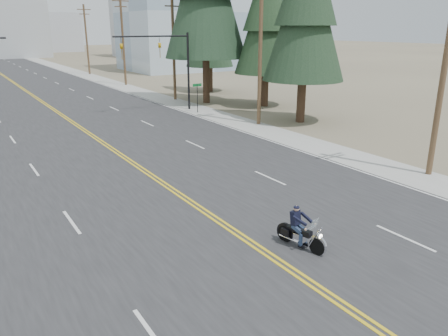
% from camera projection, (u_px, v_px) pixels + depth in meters
% --- Properties ---
extents(road, '(20.00, 200.00, 0.01)m').
position_uv_depth(road, '(8.00, 79.00, 66.50)').
color(road, '#303033').
rests_on(road, ground).
extents(sidewalk_right, '(3.00, 200.00, 0.01)m').
position_uv_depth(sidewalk_right, '(84.00, 75.00, 72.38)').
color(sidewalk_right, '#A5A5A0').
rests_on(sidewalk_right, ground).
extents(traffic_mast_right, '(7.10, 0.26, 7.00)m').
position_uv_depth(traffic_mast_right, '(168.00, 57.00, 39.06)').
color(traffic_mast_right, black).
rests_on(traffic_mast_right, ground).
extents(street_sign, '(0.90, 0.06, 2.62)m').
position_uv_depth(street_sign, '(197.00, 93.00, 39.35)').
color(street_sign, black).
rests_on(street_sign, ground).
extents(utility_pole_a, '(2.20, 0.30, 11.00)m').
position_uv_depth(utility_pole_a, '(445.00, 64.00, 21.35)').
color(utility_pole_a, brown).
rests_on(utility_pole_a, ground).
extents(utility_pole_b, '(2.20, 0.30, 11.50)m').
position_uv_depth(utility_pole_b, '(260.00, 47.00, 33.32)').
color(utility_pole_b, brown).
rests_on(utility_pole_b, ground).
extents(utility_pole_c, '(2.20, 0.30, 11.00)m').
position_uv_depth(utility_pole_c, '(173.00, 45.00, 45.44)').
color(utility_pole_c, brown).
rests_on(utility_pole_c, ground).
extents(utility_pole_d, '(2.20, 0.30, 11.50)m').
position_uv_depth(utility_pole_d, '(123.00, 39.00, 57.41)').
color(utility_pole_d, brown).
rests_on(utility_pole_d, ground).
extents(utility_pole_e, '(2.20, 0.30, 11.00)m').
position_uv_depth(utility_pole_e, '(86.00, 39.00, 71.14)').
color(utility_pole_e, brown).
rests_on(utility_pole_e, ground).
extents(glass_building, '(24.00, 16.00, 20.00)m').
position_uv_depth(glass_building, '(191.00, 13.00, 79.80)').
color(glass_building, '#9EB5CC').
rests_on(glass_building, ground).
extents(haze_bldg_b, '(18.00, 14.00, 14.00)m').
position_uv_depth(haze_bldg_b, '(8.00, 29.00, 112.61)').
color(haze_bldg_b, '#ADB2B7').
rests_on(haze_bldg_b, ground).
extents(haze_bldg_c, '(16.00, 12.00, 18.00)m').
position_uv_depth(haze_bldg_c, '(146.00, 22.00, 116.31)').
color(haze_bldg_c, '#B7BCC6').
rests_on(haze_bldg_c, ground).
extents(haze_bldg_e, '(14.00, 14.00, 12.00)m').
position_uv_depth(haze_bldg_e, '(55.00, 32.00, 141.68)').
color(haze_bldg_e, '#B7BCC6').
rests_on(haze_bldg_e, ground).
extents(motorcyclist, '(1.20, 2.07, 1.52)m').
position_uv_depth(motorcyclist, '(301.00, 228.00, 15.17)').
color(motorcyclist, black).
rests_on(motorcyclist, ground).
extents(conifer_mid, '(5.99, 5.99, 15.98)m').
position_uv_depth(conifer_mid, '(267.00, 8.00, 40.51)').
color(conifer_mid, '#382619').
rests_on(conifer_mid, ground).
extents(conifer_far, '(5.63, 5.63, 15.08)m').
position_uv_depth(conifer_far, '(209.00, 16.00, 50.49)').
color(conifer_far, '#382619').
rests_on(conifer_far, ground).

